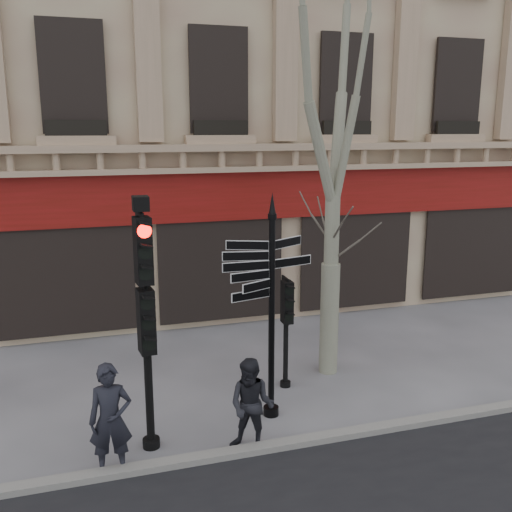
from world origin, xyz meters
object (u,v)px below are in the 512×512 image
Objects in this scene: pedestrian_a at (111,420)px; pedestrian_b at (252,406)px; plane_tree at (337,55)px; traffic_signal_main at (145,295)px; traffic_signal_secondary at (286,314)px; fingerpost at (272,270)px.

pedestrian_a is 1.12× the size of pedestrian_b.
pedestrian_a is at bearing -152.06° from plane_tree.
traffic_signal_main is 2.35× the size of pedestrian_a.
traffic_signal_secondary is 5.29m from plane_tree.
traffic_signal_main is at bearing -172.42° from fingerpost.
plane_tree is at bearing 31.50° from pedestrian_a.
traffic_signal_main is 0.45× the size of plane_tree.
traffic_signal_secondary is (0.68, 1.08, -1.24)m from fingerpost.
plane_tree is at bearing 35.57° from fingerpost.
traffic_signal_secondary is at bearing 21.23° from traffic_signal_main.
plane_tree is 6.95m from pedestrian_b.
pedestrian_a is (-2.98, -1.05, -1.94)m from fingerpost.
fingerpost is at bearing -140.68° from plane_tree.
plane_tree is at bearing 19.35° from traffic_signal_main.
traffic_signal_secondary is at bearing -159.69° from plane_tree.
traffic_signal_secondary is (2.99, 1.54, -1.11)m from traffic_signal_main.
traffic_signal_main reaches higher than traffic_signal_secondary.
traffic_signal_secondary is at bearing 90.13° from pedestrian_b.
traffic_signal_main is at bearing -154.60° from plane_tree.
traffic_signal_main is 1.86× the size of traffic_signal_secondary.
traffic_signal_main reaches higher than pedestrian_b.
traffic_signal_secondary is at bearing 33.74° from pedestrian_a.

